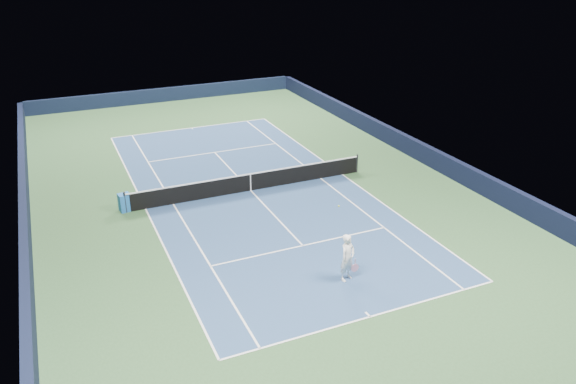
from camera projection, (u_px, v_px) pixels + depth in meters
name	position (u px, v px, depth m)	size (l,w,h in m)	color
ground	(251.00, 191.00, 29.46)	(40.00, 40.00, 0.00)	#2B4D2A
wall_far	(166.00, 95.00, 45.78)	(22.00, 0.35, 1.10)	black
wall_right	(422.00, 152.00, 33.24)	(0.35, 40.00, 1.10)	black
wall_left	(25.00, 219.00, 25.22)	(0.35, 40.00, 1.10)	black
court_surface	(251.00, 191.00, 29.45)	(10.97, 23.77, 0.01)	navy
baseline_far	(192.00, 128.00, 39.37)	(10.97, 0.08, 0.00)	white
baseline_near	(370.00, 317.00, 19.53)	(10.97, 0.08, 0.00)	white
sideline_doubles_right	(342.00, 174.00, 31.48)	(0.08, 23.77, 0.00)	white
sideline_doubles_left	(146.00, 209.00, 27.42)	(0.08, 23.77, 0.00)	white
sideline_singles_right	(321.00, 178.00, 30.98)	(0.08, 23.77, 0.00)	white
sideline_singles_left	(173.00, 204.00, 27.93)	(0.08, 23.77, 0.00)	white
service_line_far	(215.00, 152.00, 34.79)	(8.23, 0.08, 0.00)	white
service_line_near	(303.00, 246.00, 24.11)	(8.23, 0.08, 0.00)	white
center_service_line	(251.00, 190.00, 29.45)	(0.08, 12.80, 0.00)	white
center_mark_far	(192.00, 128.00, 39.25)	(0.08, 0.30, 0.00)	white
center_mark_near	(368.00, 314.00, 19.66)	(0.08, 0.30, 0.00)	white
tennis_net	(250.00, 182.00, 29.25)	(12.90, 0.10, 1.07)	black
sponsor_cube	(125.00, 202.00, 27.08)	(0.63, 0.57, 0.89)	#1C5BAB
tennis_player	(348.00, 258.00, 21.33)	(0.91, 1.39, 2.72)	white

